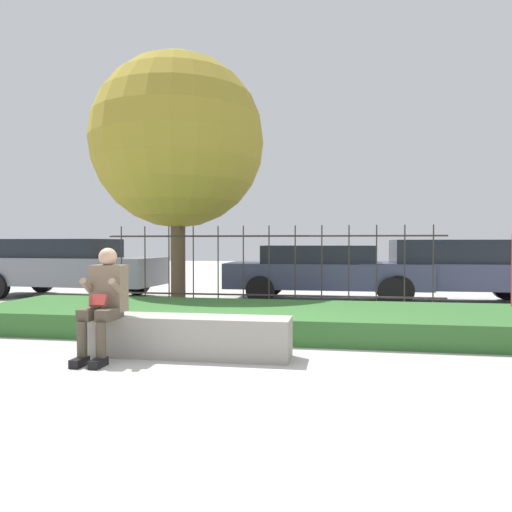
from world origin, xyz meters
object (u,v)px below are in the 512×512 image
object	(u,v)px
car_parked_center	(324,271)
person_seated_reader	(104,298)
car_parked_right	(453,269)
tree_behind_fence	(178,142)
stone_bench	(189,338)
car_parked_left	(68,266)

from	to	relation	value
car_parked_center	person_seated_reader	bearing A→B (deg)	-109.78
car_parked_right	tree_behind_fence	distance (m)	6.70
stone_bench	person_seated_reader	world-z (taller)	person_seated_reader
car_parked_right	car_parked_center	world-z (taller)	car_parked_right
car_parked_right	tree_behind_fence	xyz separation A→B (m)	(-5.99, -1.08, 2.80)
tree_behind_fence	car_parked_left	bearing A→B (deg)	165.98
car_parked_left	car_parked_center	xyz separation A→B (m)	(6.25, 0.25, -0.07)
stone_bench	tree_behind_fence	distance (m)	6.23
car_parked_left	car_parked_right	bearing A→B (deg)	5.45
tree_behind_fence	stone_bench	bearing A→B (deg)	-70.03
car_parked_left	tree_behind_fence	xyz separation A→B (m)	(3.09, -0.77, 2.79)
car_parked_right	tree_behind_fence	bearing A→B (deg)	-171.11
car_parked_right	tree_behind_fence	world-z (taller)	tree_behind_fence
car_parked_left	car_parked_right	xyz separation A→B (m)	(9.08, 0.31, -0.01)
car_parked_left	tree_behind_fence	size ratio (longest dim) A/B	0.85
stone_bench	car_parked_left	bearing A→B (deg)	130.52
person_seated_reader	tree_behind_fence	bearing A→B (deg)	99.64
stone_bench	person_seated_reader	distance (m)	1.07
car_parked_right	car_parked_left	bearing A→B (deg)	-179.38
person_seated_reader	car_parked_center	world-z (taller)	person_seated_reader
person_seated_reader	tree_behind_fence	world-z (taller)	tree_behind_fence
car_parked_left	car_parked_center	distance (m)	6.25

